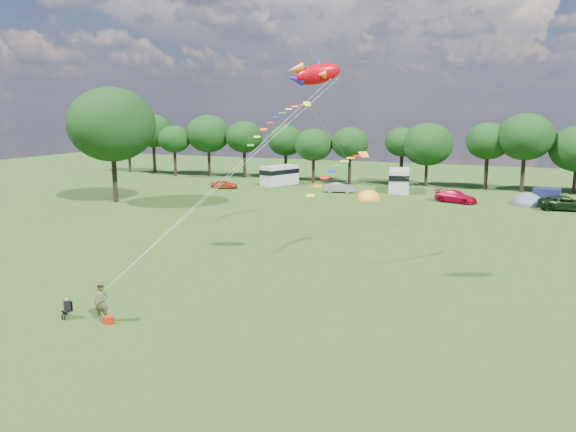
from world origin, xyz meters
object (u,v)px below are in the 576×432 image
at_px(car_b, 339,188).
at_px(car_d, 566,203).
at_px(camp_chair, 67,306).
at_px(tent_greyblue, 527,205).
at_px(big_tree, 112,125).
at_px(fish_kite, 313,74).
at_px(car_a, 224,184).
at_px(tent_orange, 368,199).
at_px(campervan_b, 279,175).
at_px(campervan_c, 399,180).
at_px(kite_flyer, 101,302).
at_px(car_c, 456,197).

xyz_separation_m(car_b, car_d, (26.59, -3.48, 0.13)).
bearing_deg(camp_chair, tent_greyblue, 75.43).
height_order(car_b, tent_greyblue, tent_greyblue).
bearing_deg(big_tree, fish_kite, -32.43).
height_order(car_a, tent_orange, car_a).
xyz_separation_m(campervan_b, campervan_c, (17.23, -0.02, 0.09)).
bearing_deg(campervan_b, car_b, -88.90).
bearing_deg(big_tree, tent_greyblue, 19.81).
relative_size(car_a, fish_kite, 1.08).
distance_m(car_b, tent_orange, 6.58).
bearing_deg(car_a, fish_kite, -155.01).
distance_m(car_d, tent_greyblue, 4.56).
height_order(tent_orange, kite_flyer, kite_flyer).
bearing_deg(fish_kite, tent_greyblue, 45.59).
bearing_deg(camp_chair, tent_orange, 94.65).
relative_size(car_a, tent_greyblue, 0.92).
height_order(car_a, tent_greyblue, tent_greyblue).
bearing_deg(tent_orange, car_a, 175.03).
bearing_deg(fish_kite, big_tree, 123.06).
xyz_separation_m(big_tree, tent_orange, (27.08, 13.04, -9.00)).
distance_m(car_d, tent_orange, 21.63).
distance_m(tent_orange, tent_greyblue, 18.03).
xyz_separation_m(car_c, kite_flyer, (-12.98, -45.55, 0.29)).
xyz_separation_m(campervan_b, fish_kite, (19.80, -41.40, 11.31)).
bearing_deg(kite_flyer, car_a, 88.46).
bearing_deg(kite_flyer, car_d, 38.48).
bearing_deg(tent_greyblue, kite_flyer, -113.76).
distance_m(big_tree, car_b, 29.28).
xyz_separation_m(campervan_b, tent_orange, (15.18, -8.22, -1.48)).
bearing_deg(tent_orange, campervan_c, 75.97).
height_order(car_c, tent_orange, car_c).
bearing_deg(tent_orange, car_c, 8.91).
bearing_deg(fish_kite, car_a, 101.42).
height_order(car_b, car_c, car_c).
distance_m(car_d, campervan_c, 20.93).
xyz_separation_m(car_a, campervan_c, (22.78, 6.40, 0.97)).
bearing_deg(tent_greyblue, big_tree, -160.19).
bearing_deg(car_b, car_d, -108.87).
bearing_deg(kite_flyer, tent_greyblue, 43.50).
bearing_deg(car_a, campervan_b, -51.82).
distance_m(car_a, car_c, 30.75).
distance_m(car_a, camp_chair, 48.78).
bearing_deg(car_a, kite_flyer, -169.74).
height_order(tent_orange, tent_greyblue, tent_greyblue).
xyz_separation_m(car_d, campervan_b, (-36.79, 7.44, 0.72)).
bearing_deg(tent_greyblue, fish_kite, -109.89).
xyz_separation_m(car_c, campervan_b, (-25.19, 6.65, 0.78)).
xyz_separation_m(campervan_b, kite_flyer, (12.21, -52.20, -0.50)).
bearing_deg(car_d, car_b, 74.00).
bearing_deg(car_b, campervan_c, -72.11).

